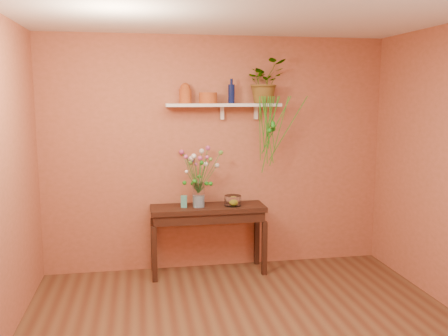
{
  "coord_description": "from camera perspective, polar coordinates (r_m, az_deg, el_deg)",
  "views": [
    {
      "loc": [
        -0.9,
        -3.52,
        2.03
      ],
      "look_at": [
        0.0,
        1.55,
        1.25
      ],
      "focal_mm": 38.67,
      "sensor_mm": 36.0,
      "label": 1
    }
  ],
  "objects": [
    {
      "name": "glass_vase",
      "position": [
        5.42,
        -3.02,
        -3.39
      ],
      "size": [
        0.13,
        0.13,
        0.28
      ],
      "color": "white",
      "rests_on": "sideboard"
    },
    {
      "name": "room",
      "position": [
        3.69,
        4.21,
        -2.0
      ],
      "size": [
        4.04,
        4.04,
        2.7
      ],
      "color": "brown",
      "rests_on": "ground"
    },
    {
      "name": "bouquet",
      "position": [
        5.37,
        -2.98,
        0.43
      ],
      "size": [
        0.48,
        0.55,
        0.52
      ],
      "color": "#386B28",
      "rests_on": "glass_vase"
    },
    {
      "name": "terracotta_jug",
      "position": [
        5.44,
        -4.6,
        8.75
      ],
      "size": [
        0.18,
        0.18,
        0.23
      ],
      "color": "#B44F20",
      "rests_on": "wall_shelf"
    },
    {
      "name": "plant_fronds",
      "position": [
        5.45,
        5.61,
        4.91
      ],
      "size": [
        0.59,
        0.31,
        0.87
      ],
      "color": "#218019",
      "rests_on": "wall_shelf"
    },
    {
      "name": "carton",
      "position": [
        5.41,
        -4.76,
        -3.98
      ],
      "size": [
        0.07,
        0.06,
        0.13
      ],
      "primitive_type": "cube",
      "rotation": [
        0.0,
        0.0,
        -0.16
      ],
      "color": "teal",
      "rests_on": "sideboard"
    },
    {
      "name": "blue_bottle",
      "position": [
        5.49,
        0.89,
        8.82
      ],
      "size": [
        0.08,
        0.08,
        0.27
      ],
      "color": "#0A123C",
      "rests_on": "wall_shelf"
    },
    {
      "name": "lemon",
      "position": [
        5.49,
        1.12,
        -4.06
      ],
      "size": [
        0.07,
        0.07,
        0.07
      ],
      "primitive_type": "sphere",
      "color": "yellow",
      "rests_on": "glass_bowl"
    },
    {
      "name": "wall_shelf",
      "position": [
        5.48,
        0.03,
        7.42
      ],
      "size": [
        1.3,
        0.24,
        0.19
      ],
      "color": "white",
      "rests_on": "room"
    },
    {
      "name": "glass_bowl",
      "position": [
        5.49,
        1.04,
        -3.92
      ],
      "size": [
        0.19,
        0.19,
        0.12
      ],
      "color": "white",
      "rests_on": "sideboard"
    },
    {
      "name": "terracotta_pot",
      "position": [
        5.43,
        -1.9,
        8.28
      ],
      "size": [
        0.22,
        0.22,
        0.12
      ],
      "primitive_type": "cylinder",
      "rotation": [
        0.0,
        0.0,
        0.11
      ],
      "color": "#B44F20",
      "rests_on": "wall_shelf"
    },
    {
      "name": "sideboard",
      "position": [
        5.51,
        -1.9,
        -5.66
      ],
      "size": [
        1.29,
        0.42,
        0.78
      ],
      "color": "black",
      "rests_on": "ground"
    },
    {
      "name": "spider_plant",
      "position": [
        5.58,
        4.83,
        10.19
      ],
      "size": [
        0.54,
        0.5,
        0.5
      ],
      "primitive_type": "imported",
      "rotation": [
        0.0,
        0.0,
        0.29
      ],
      "color": "#218019",
      "rests_on": "wall_shelf"
    }
  ]
}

